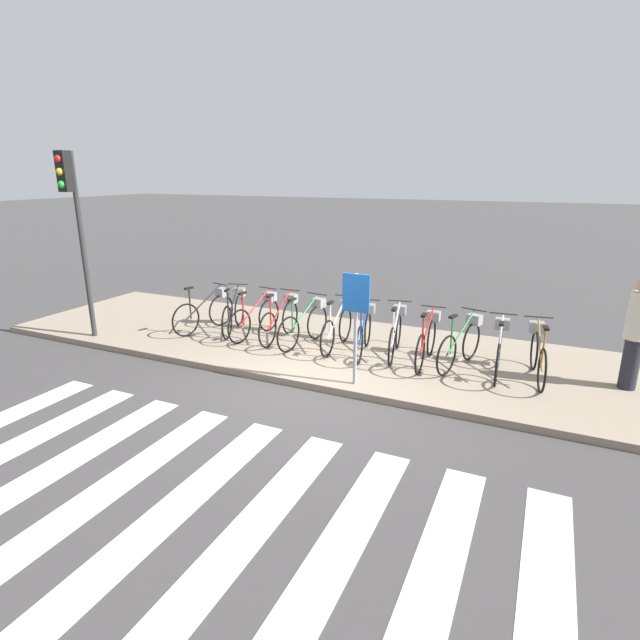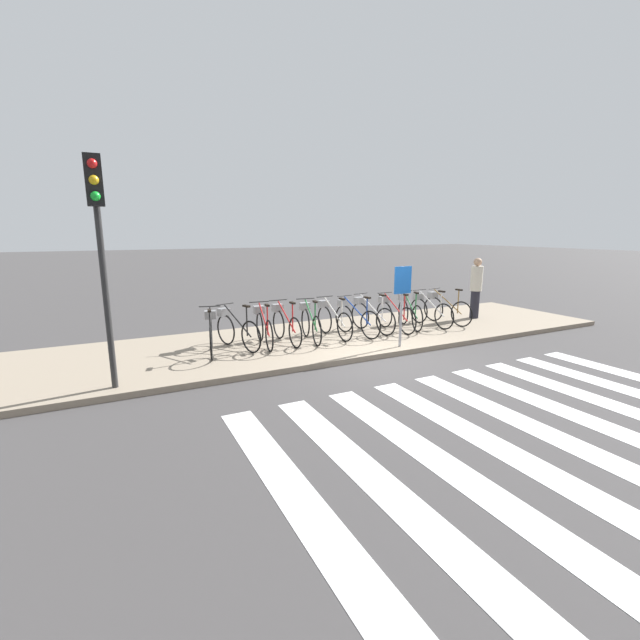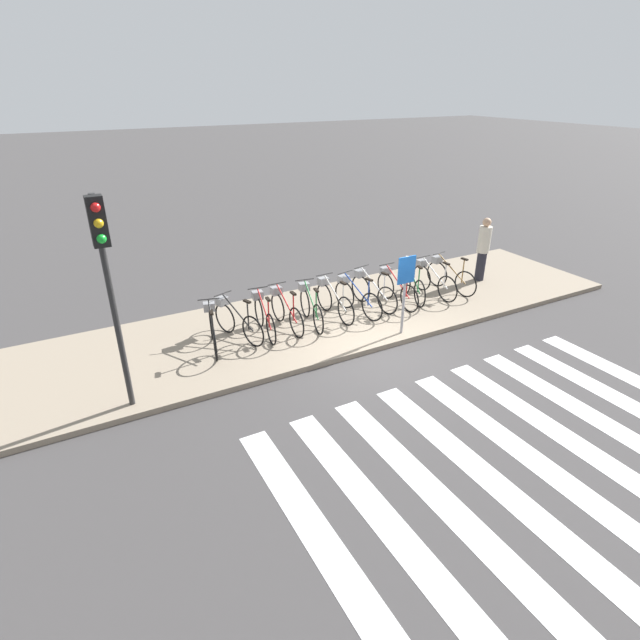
{
  "view_description": "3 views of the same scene",
  "coord_description": "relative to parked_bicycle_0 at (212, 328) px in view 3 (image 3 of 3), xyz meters",
  "views": [
    {
      "loc": [
        3.27,
        -6.72,
        3.41
      ],
      "look_at": [
        -0.23,
        0.9,
        0.93
      ],
      "focal_mm": 28.0,
      "sensor_mm": 36.0,
      "label": 1
    },
    {
      "loc": [
        -5.15,
        -7.27,
        2.7
      ],
      "look_at": [
        -0.69,
        1.65,
        0.61
      ],
      "focal_mm": 24.0,
      "sensor_mm": 36.0,
      "label": 2
    },
    {
      "loc": [
        -5.76,
        -7.67,
        5.28
      ],
      "look_at": [
        -1.21,
        0.72,
        0.69
      ],
      "focal_mm": 28.0,
      "sensor_mm": 36.0,
      "label": 3
    }
  ],
  "objects": [
    {
      "name": "parked_bicycle_10",
      "position": [
        5.98,
        0.05,
        0.0
      ],
      "size": [
        0.46,
        1.67,
        1.03
      ],
      "color": "black",
      "rests_on": "sidewalk"
    },
    {
      "name": "parked_bicycle_0",
      "position": [
        0.0,
        0.0,
        0.0
      ],
      "size": [
        0.54,
        1.64,
        1.03
      ],
      "color": "black",
      "rests_on": "sidewalk"
    },
    {
      "name": "parked_bicycle_7",
      "position": [
        4.15,
        0.18,
        0.0
      ],
      "size": [
        0.46,
        1.66,
        1.03
      ],
      "color": "black",
      "rests_on": "sidewalk"
    },
    {
      "name": "sidewalk",
      "position": [
        3.27,
        0.19,
        -0.51
      ],
      "size": [
        14.83,
        3.77,
        0.12
      ],
      "color": "gray",
      "rests_on": "ground_plane"
    },
    {
      "name": "ground_plane",
      "position": [
        3.27,
        -1.69,
        -0.57
      ],
      "size": [
        120.0,
        120.0,
        0.0
      ],
      "primitive_type": "plane",
      "color": "#423F3F"
    },
    {
      "name": "sign_post",
      "position": [
        3.93,
        -1.4,
        0.79
      ],
      "size": [
        0.44,
        0.07,
        1.81
      ],
      "color": "#99999E",
      "rests_on": "sidewalk"
    },
    {
      "name": "road_crosswalk",
      "position": [
        3.27,
        -7.03,
        -0.56
      ],
      "size": [
        7.65,
        8.0,
        0.01
      ],
      "color": "silver",
      "rests_on": "ground_plane"
    },
    {
      "name": "pedestrian",
      "position": [
        7.92,
        0.26,
        0.5
      ],
      "size": [
        0.34,
        0.34,
        1.79
      ],
      "color": "#23232D",
      "rests_on": "sidewalk"
    },
    {
      "name": "parked_bicycle_4",
      "position": [
        2.35,
        0.04,
        0.0
      ],
      "size": [
        0.46,
        1.66,
        1.03
      ],
      "color": "black",
      "rests_on": "sidewalk"
    },
    {
      "name": "parked_bicycle_3",
      "position": [
        1.75,
        0.13,
        0.0
      ],
      "size": [
        0.46,
        1.67,
        1.03
      ],
      "color": "black",
      "rests_on": "sidewalk"
    },
    {
      "name": "parked_bicycle_11",
      "position": [
        6.59,
        0.09,
        0.0
      ],
      "size": [
        0.46,
        1.66,
        1.03
      ],
      "color": "black",
      "rests_on": "sidewalk"
    },
    {
      "name": "parked_bicycle_9",
      "position": [
        5.36,
        0.13,
        0.0
      ],
      "size": [
        0.6,
        1.62,
        1.03
      ],
      "color": "black",
      "rests_on": "sidewalk"
    },
    {
      "name": "parked_bicycle_1",
      "position": [
        0.58,
        0.17,
        0.0
      ],
      "size": [
        0.66,
        1.59,
        1.03
      ],
      "color": "black",
      "rests_on": "sidewalk"
    },
    {
      "name": "parked_bicycle_2",
      "position": [
        1.21,
        0.09,
        0.0
      ],
      "size": [
        0.46,
        1.66,
        1.03
      ],
      "color": "black",
      "rests_on": "sidewalk"
    },
    {
      "name": "traffic_light",
      "position": [
        -1.92,
        -1.45,
        2.2
      ],
      "size": [
        0.24,
        0.4,
        3.69
      ],
      "color": "#2D2D2D",
      "rests_on": "sidewalk"
    },
    {
      "name": "parked_bicycle_8",
      "position": [
        4.77,
        0.03,
        0.0
      ],
      "size": [
        0.46,
        1.67,
        1.03
      ],
      "color": "black",
      "rests_on": "sidewalk"
    },
    {
      "name": "parked_bicycle_5",
      "position": [
        3.01,
        0.13,
        0.0
      ],
      "size": [
        0.46,
        1.67,
        1.03
      ],
      "color": "black",
      "rests_on": "sidewalk"
    },
    {
      "name": "parked_bicycle_6",
      "position": [
        3.59,
        0.03,
        0.0
      ],
      "size": [
        0.49,
        1.65,
        1.03
      ],
      "color": "black",
      "rests_on": "sidewalk"
    }
  ]
}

